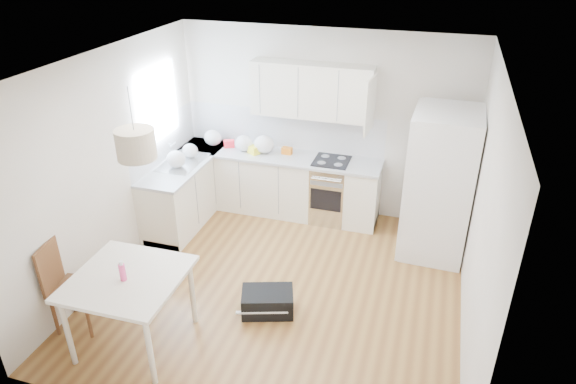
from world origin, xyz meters
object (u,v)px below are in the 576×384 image
(refrigerator, at_px, (441,184))
(dining_chair, at_px, (75,286))
(dining_table, at_px, (128,285))
(gym_bag, at_px, (268,302))

(refrigerator, height_order, dining_chair, refrigerator)
(dining_table, relative_size, dining_chair, 1.05)
(refrigerator, bearing_deg, gym_bag, -130.73)
(dining_table, bearing_deg, dining_chair, 174.50)
(refrigerator, distance_m, dining_chair, 4.47)
(refrigerator, height_order, gym_bag, refrigerator)
(dining_table, bearing_deg, refrigerator, 42.68)
(dining_table, xyz_separation_m, gym_bag, (1.15, 0.85, -0.61))
(dining_chair, xyz_separation_m, gym_bag, (1.87, 0.79, -0.38))
(dining_table, xyz_separation_m, dining_chair, (-0.72, 0.06, -0.23))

